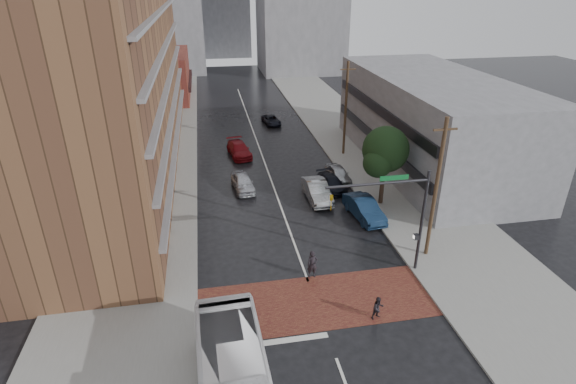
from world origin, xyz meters
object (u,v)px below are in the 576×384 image
object	(u,v)px
suv_travel	(271,120)
car_travel_b	(317,191)
car_parked_near	(364,209)
car_parked_mid	(332,183)
car_travel_a	(243,183)
pedestrian_b	(378,308)
car_parked_far	(338,174)
car_travel_c	(239,149)
pedestrian_a	(312,264)

from	to	relation	value
suv_travel	car_travel_b	bearing A→B (deg)	-95.64
car_parked_near	car_parked_mid	xyz separation A→B (m)	(-1.10, 5.73, -0.21)
car_parked_near	car_travel_a	bearing A→B (deg)	134.94
car_parked_mid	pedestrian_b	bearing A→B (deg)	-105.23
car_parked_near	car_parked_far	world-z (taller)	car_parked_near
pedestrian_b	car_travel_c	size ratio (longest dim) A/B	0.29
car_parked_far	car_travel_a	bearing A→B (deg)	178.72
car_travel_b	car_parked_mid	size ratio (longest dim) A/B	1.20
car_travel_b	car_parked_far	bearing A→B (deg)	48.89
pedestrian_a	car_parked_far	bearing A→B (deg)	66.16
car_travel_b	suv_travel	xyz separation A→B (m)	(-0.64, 22.55, -0.26)
car_travel_c	suv_travel	size ratio (longest dim) A/B	1.22
pedestrian_a	car_travel_b	world-z (taller)	pedestrian_a
pedestrian_a	suv_travel	distance (m)	33.49
car_parked_near	car_parked_far	size ratio (longest dim) A/B	1.20
suv_travel	car_parked_far	world-z (taller)	car_parked_far
pedestrian_b	car_travel_a	world-z (taller)	car_travel_a
car_travel_a	suv_travel	bearing A→B (deg)	67.88
car_parked_near	pedestrian_a	bearing A→B (deg)	-137.89
pedestrian_a	car_travel_c	world-z (taller)	pedestrian_a
car_parked_near	car_parked_mid	bearing A→B (deg)	93.23
car_travel_a	car_parked_mid	world-z (taller)	car_travel_a
car_travel_b	car_travel_c	bearing A→B (deg)	114.56
pedestrian_b	car_parked_mid	bearing A→B (deg)	68.97
pedestrian_a	car_travel_a	size ratio (longest dim) A/B	0.44
car_parked_mid	car_parked_far	distance (m)	2.03
pedestrian_b	car_parked_far	size ratio (longest dim) A/B	0.35
car_travel_a	suv_travel	distance (m)	20.19
pedestrian_a	pedestrian_b	distance (m)	5.29
car_travel_a	car_parked_mid	xyz separation A→B (m)	(8.04, -1.27, -0.12)
car_travel_b	car_travel_c	world-z (taller)	car_travel_b
car_travel_a	car_travel_c	bearing A→B (deg)	81.22
pedestrian_a	suv_travel	world-z (taller)	pedestrian_a
pedestrian_a	car_travel_a	bearing A→B (deg)	101.42
car_parked_near	suv_travel	bearing A→B (deg)	90.12
car_travel_b	suv_travel	size ratio (longest dim) A/B	1.23
car_travel_a	car_parked_far	bearing A→B (deg)	-3.45
pedestrian_b	car_travel_a	size ratio (longest dim) A/B	0.33
pedestrian_a	car_travel_c	distance (m)	22.89
pedestrian_b	car_travel_b	xyz separation A→B (m)	(0.19, 15.36, 0.11)
suv_travel	car_parked_far	size ratio (longest dim) A/B	0.99
pedestrian_b	car_parked_far	distance (m)	19.19
car_travel_a	car_travel_b	distance (m)	6.93
car_parked_far	suv_travel	bearing A→B (deg)	96.71
pedestrian_b	car_parked_far	xyz separation A→B (m)	(3.15, 18.93, -0.01)
car_travel_c	car_parked_far	world-z (taller)	car_travel_c
car_travel_c	car_parked_near	distance (m)	17.98
pedestrian_b	suv_travel	xyz separation A→B (m)	(-0.45, 37.91, -0.15)
suv_travel	car_parked_mid	distance (m)	20.83
car_travel_b	car_parked_near	distance (m)	4.86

